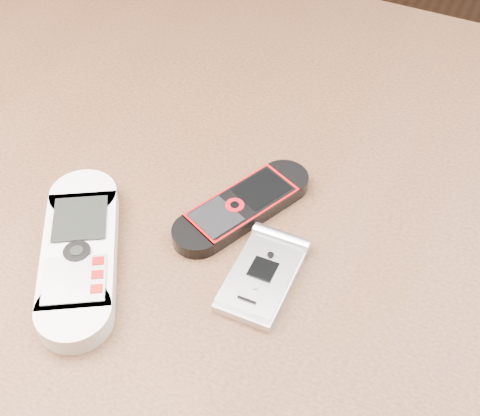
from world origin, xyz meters
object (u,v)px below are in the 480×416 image
Objects in this scene: nokia_black_red at (242,206)px; nokia_white at (80,252)px; table at (235,286)px; motorola_razr at (262,276)px.

nokia_white is at bearing -108.08° from nokia_black_red.
motorola_razr reaches higher than table.
nokia_white reaches higher than motorola_razr.
nokia_black_red is at bearing 47.02° from table.
nokia_black_red is 1.51× the size of motorola_razr.
nokia_white reaches higher than nokia_black_red.
table is at bearing 16.65° from nokia_white.
nokia_black_red is (0.10, 0.11, -0.00)m from nokia_white.
nokia_white is 0.14m from nokia_black_red.
nokia_white is 1.25× the size of nokia_black_red.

